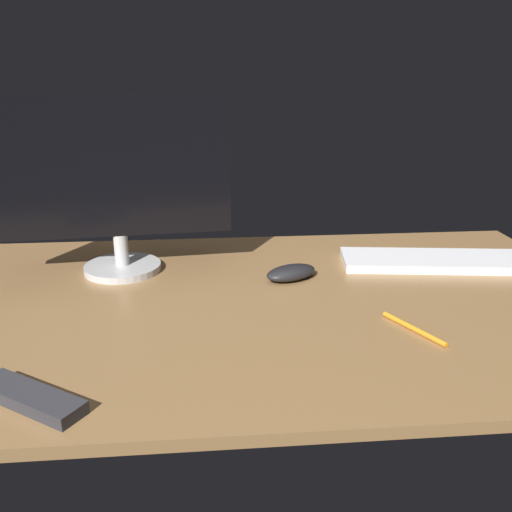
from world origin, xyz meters
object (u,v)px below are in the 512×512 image
object	(u,v)px
tv_remote	(30,398)
pen	(414,329)
keyboard	(438,261)
monitor	(115,181)
computer_mouse	(291,273)

from	to	relation	value
tv_remote	pen	size ratio (longest dim) A/B	1.22
keyboard	tv_remote	size ratio (longest dim) A/B	2.53
monitor	tv_remote	distance (cm)	55.31
tv_remote	computer_mouse	bearing A→B (deg)	79.31
monitor	computer_mouse	distance (cm)	42.71
keyboard	computer_mouse	distance (cm)	36.09
monitor	computer_mouse	bearing A→B (deg)	-18.41
computer_mouse	keyboard	bearing A→B (deg)	-15.42
pen	monitor	bearing A→B (deg)	-149.13
computer_mouse	pen	bearing A→B (deg)	-80.97
tv_remote	monitor	bearing A→B (deg)	118.23
computer_mouse	pen	distance (cm)	31.75
pen	tv_remote	bearing A→B (deg)	-101.50
pen	keyboard	bearing A→B (deg)	124.52
keyboard	computer_mouse	size ratio (longest dim) A/B	3.72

